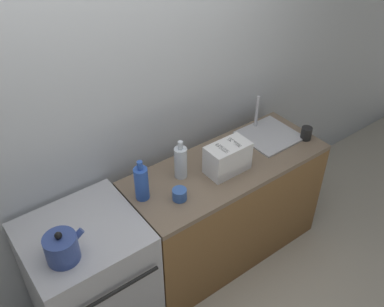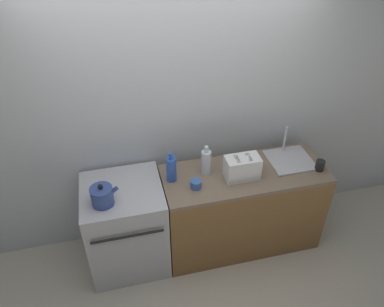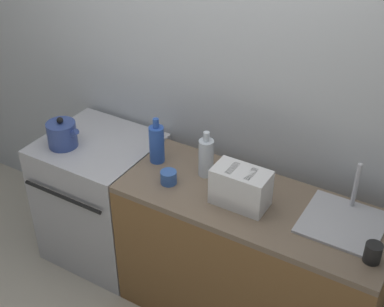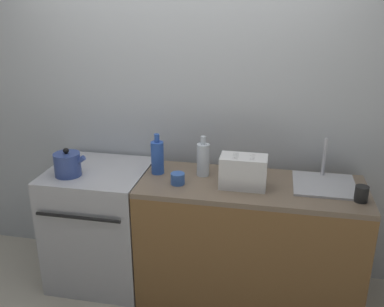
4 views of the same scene
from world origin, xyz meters
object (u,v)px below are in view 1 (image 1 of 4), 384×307
(stove, at_px, (91,277))
(cup_black, at_px, (306,133))
(cup_blue, at_px, (180,194))
(bottle_clear, at_px, (181,162))
(kettle, at_px, (62,248))
(bottle_blue, at_px, (141,183))
(toaster, at_px, (227,158))

(stove, distance_m, cup_black, 1.86)
(stove, height_order, cup_blue, cup_blue)
(stove, xyz_separation_m, cup_black, (1.79, -0.15, 0.49))
(stove, height_order, bottle_clear, bottle_clear)
(kettle, bearing_deg, bottle_blue, 15.05)
(kettle, xyz_separation_m, cup_blue, (0.78, 0.01, -0.04))
(stove, bearing_deg, kettle, -139.03)
(cup_blue, distance_m, cup_black, 1.16)
(bottle_clear, distance_m, bottle_blue, 0.32)
(kettle, bearing_deg, toaster, 2.28)
(bottle_blue, xyz_separation_m, cup_blue, (0.18, -0.15, -0.08))
(cup_blue, relative_size, cup_black, 0.94)
(kettle, xyz_separation_m, bottle_blue, (0.60, 0.16, 0.04))
(kettle, xyz_separation_m, toaster, (1.21, 0.05, 0.02))
(stove, height_order, bottle_blue, bottle_blue)
(bottle_blue, distance_m, cup_blue, 0.25)
(bottle_clear, relative_size, cup_black, 2.85)
(kettle, xyz_separation_m, bottle_clear, (0.92, 0.19, 0.04))
(stove, relative_size, bottle_blue, 3.11)
(bottle_blue, distance_m, cup_black, 1.35)
(kettle, relative_size, bottle_blue, 0.80)
(stove, xyz_separation_m, bottle_clear, (0.77, 0.06, 0.56))
(stove, distance_m, bottle_clear, 0.95)
(bottle_clear, height_order, cup_blue, bottle_clear)
(toaster, bearing_deg, cup_blue, -174.59)
(bottle_blue, relative_size, cup_black, 2.90)
(stove, relative_size, toaster, 2.97)
(toaster, relative_size, cup_blue, 3.23)
(cup_black, bearing_deg, bottle_blue, 172.18)
(cup_blue, bearing_deg, bottle_blue, 139.65)
(stove, relative_size, kettle, 3.90)
(kettle, height_order, bottle_clear, bottle_clear)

